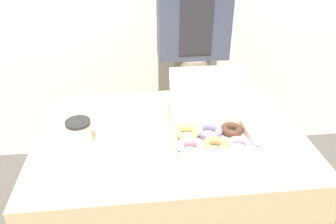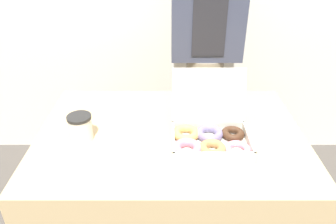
# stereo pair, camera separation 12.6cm
# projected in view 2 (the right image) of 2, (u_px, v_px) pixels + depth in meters

# --- Properties ---
(table) EXTENTS (1.12, 0.79, 0.77)m
(table) POSITION_uv_depth(u_px,v_px,m) (171.00, 199.00, 1.58)
(table) COLOR tan
(table) RESTS_ON ground_plane
(donut_box) EXTENTS (0.33, 0.31, 0.26)m
(donut_box) POSITION_uv_depth(u_px,v_px,m) (209.00, 135.00, 1.30)
(donut_box) COLOR silver
(donut_box) RESTS_ON table
(coffee_cup) EXTENTS (0.10, 0.10, 0.11)m
(coffee_cup) POSITION_uv_depth(u_px,v_px,m) (82.00, 127.00, 1.32)
(coffee_cup) COLOR silver
(coffee_cup) RESTS_ON table
(person_customer) EXTENTS (0.40, 0.22, 1.63)m
(person_customer) POSITION_uv_depth(u_px,v_px,m) (207.00, 51.00, 1.89)
(person_customer) COLOR gray
(person_customer) RESTS_ON ground_plane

